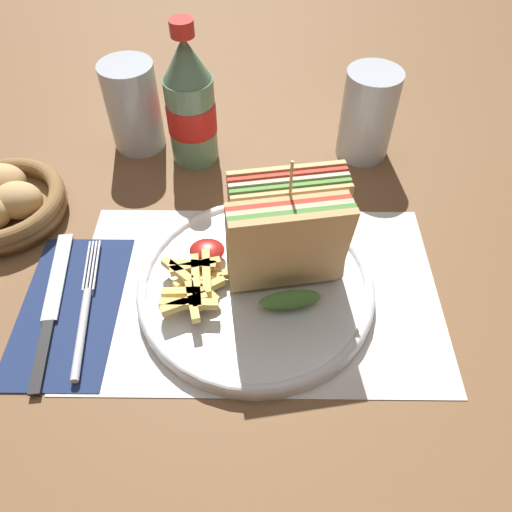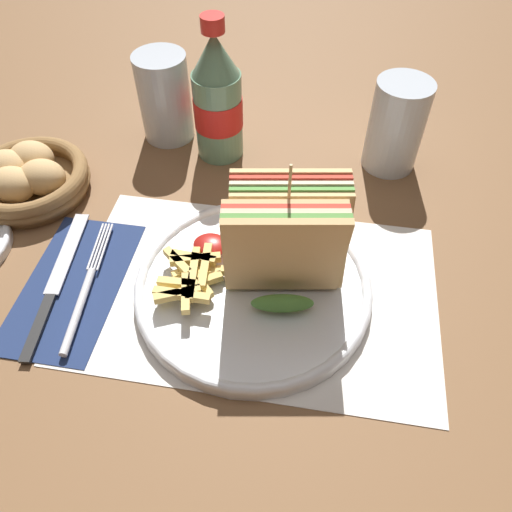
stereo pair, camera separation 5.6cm
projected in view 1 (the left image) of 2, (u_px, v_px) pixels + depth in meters
The scene contains 13 objects.
ground_plane at pixel (240, 305), 0.57m from camera, with size 4.00×4.00×0.00m, color brown.
placemat at pixel (257, 291), 0.58m from camera, with size 0.42×0.27×0.00m.
plate_main at pixel (256, 286), 0.57m from camera, with size 0.27×0.27×0.02m.
club_sandwich at pixel (287, 238), 0.53m from camera, with size 0.13×0.11×0.16m.
fries_pile at pixel (195, 283), 0.55m from camera, with size 0.09×0.10×0.02m.
ketchup_blob at pixel (207, 250), 0.59m from camera, with size 0.04×0.04×0.01m.
napkin at pixel (70, 307), 0.57m from camera, with size 0.11×0.21×0.00m.
fork at pixel (84, 317), 0.55m from camera, with size 0.03×0.19×0.01m.
knife at pixel (52, 307), 0.56m from camera, with size 0.04×0.22×0.00m.
coke_bottle_near at pixel (190, 105), 0.68m from camera, with size 0.07×0.07×0.20m.
glass_near at pixel (368, 115), 0.70m from camera, with size 0.08×0.08×0.13m.
glass_far at pixel (134, 112), 0.72m from camera, with size 0.08×0.08×0.13m.
bread_basket at pixel (1, 203), 0.65m from camera, with size 0.16×0.16×0.06m.
Camera 1 is at (0.02, -0.33, 0.47)m, focal length 35.00 mm.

